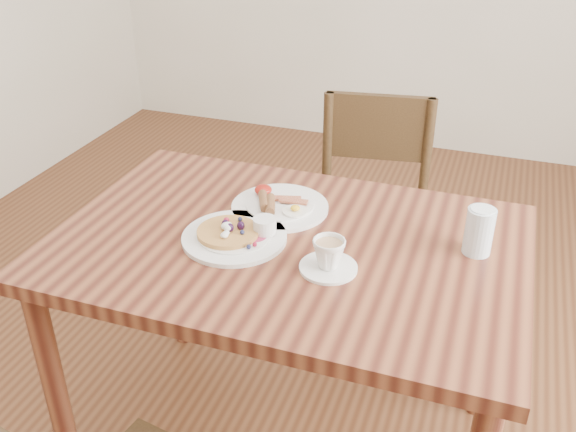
# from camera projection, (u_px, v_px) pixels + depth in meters

# --- Properties ---
(dining_table) EXTENTS (1.20, 0.80, 0.75)m
(dining_table) POSITION_uv_depth(u_px,v_px,m) (288.00, 272.00, 1.69)
(dining_table) COLOR brown
(dining_table) RESTS_ON ground
(chair_far) EXTENTS (0.48, 0.48, 0.88)m
(chair_far) POSITION_uv_depth(u_px,v_px,m) (371.00, 210.00, 2.31)
(chair_far) COLOR #3E2A16
(chair_far) RESTS_ON ground
(pancake_plate) EXTENTS (0.27, 0.27, 0.06)m
(pancake_plate) POSITION_uv_depth(u_px,v_px,m) (236.00, 234.00, 1.64)
(pancake_plate) COLOR white
(pancake_plate) RESTS_ON dining_table
(breakfast_plate) EXTENTS (0.27, 0.27, 0.04)m
(breakfast_plate) POSITION_uv_depth(u_px,v_px,m) (278.00, 205.00, 1.78)
(breakfast_plate) COLOR white
(breakfast_plate) RESTS_ON dining_table
(teacup_saucer) EXTENTS (0.14, 0.14, 0.08)m
(teacup_saucer) POSITION_uv_depth(u_px,v_px,m) (329.00, 257.00, 1.51)
(teacup_saucer) COLOR white
(teacup_saucer) RESTS_ON dining_table
(water_glass) EXTENTS (0.07, 0.07, 0.12)m
(water_glass) POSITION_uv_depth(u_px,v_px,m) (479.00, 231.00, 1.56)
(water_glass) COLOR silver
(water_glass) RESTS_ON dining_table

